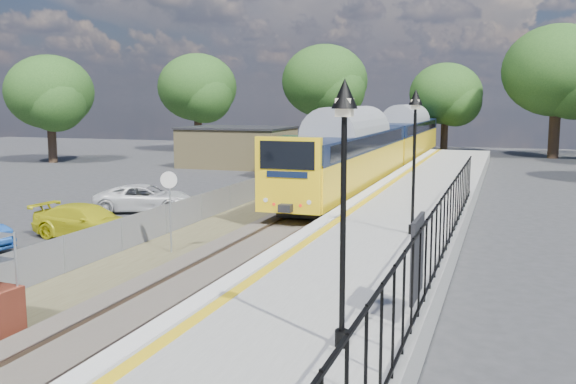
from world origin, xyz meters
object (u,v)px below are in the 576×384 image
at_px(victorian_lamp_south, 344,151).
at_px(car_white, 145,198).
at_px(victorian_lamp_north, 415,128).
at_px(train, 384,142).
at_px(speed_sign, 170,198).
at_px(car_yellow, 87,222).

bearing_deg(victorian_lamp_south, car_white, 130.78).
relative_size(victorian_lamp_north, car_white, 1.01).
relative_size(victorian_lamp_north, train, 0.11).
bearing_deg(car_white, victorian_lamp_south, -158.17).
bearing_deg(speed_sign, train, 69.24).
bearing_deg(victorian_lamp_north, car_yellow, -178.12).
height_order(speed_sign, car_white, speed_sign).
xyz_separation_m(victorian_lamp_south, train, (-5.50, 33.57, -1.96)).
bearing_deg(train, speed_sign, -95.69).
bearing_deg(car_yellow, train, -12.38).
bearing_deg(car_yellow, victorian_lamp_south, -124.67).
xyz_separation_m(victorian_lamp_south, car_yellow, (-12.27, 9.60, -3.66)).
bearing_deg(victorian_lamp_north, victorian_lamp_south, -88.85).
height_order(victorian_lamp_north, train, victorian_lamp_north).
bearing_deg(victorian_lamp_north, speed_sign, -167.96).
bearing_deg(car_white, car_yellow, 171.13).
bearing_deg(train, car_yellow, -105.76).
relative_size(speed_sign, car_yellow, 0.65).
height_order(victorian_lamp_south, car_yellow, victorian_lamp_south).
distance_m(victorian_lamp_south, speed_sign, 11.80).
xyz_separation_m(speed_sign, car_yellow, (-4.25, 1.27, -1.28)).
distance_m(train, car_white, 19.83).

